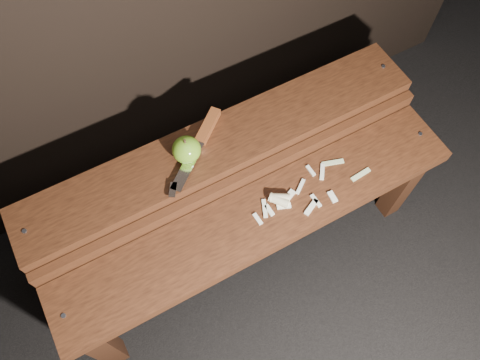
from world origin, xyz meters
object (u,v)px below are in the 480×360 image
bench_front_tier (260,228)px  apple (186,150)px  bench_rear_tier (223,158)px  knife (202,137)px

bench_front_tier → apple: size_ratio=14.46×
bench_front_tier → bench_rear_tier: (0.00, 0.23, 0.06)m
bench_rear_tier → knife: 0.11m
bench_rear_tier → knife: bearing=143.0°
bench_rear_tier → knife: size_ratio=4.91×
bench_front_tier → apple: (-0.10, 0.23, 0.18)m
bench_rear_tier → bench_front_tier: bearing=-90.0°
apple → knife: size_ratio=0.34×
bench_rear_tier → apple: apple is taller
apple → knife: apple is taller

